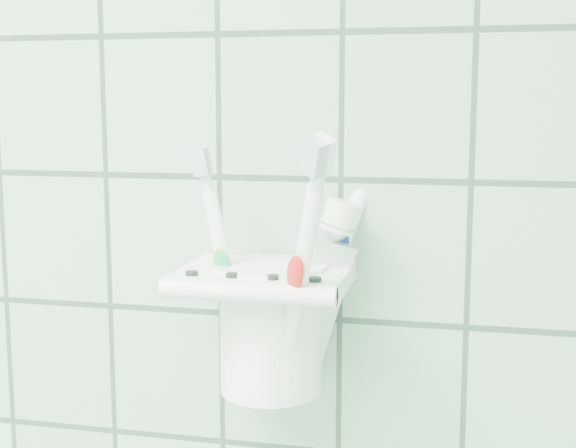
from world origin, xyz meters
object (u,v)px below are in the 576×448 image
at_px(holder_bracket, 265,280).
at_px(cup, 271,322).
at_px(toothbrush_pink, 247,266).
at_px(toothbrush_orange, 281,247).
at_px(toothpaste_tube, 291,273).
at_px(toothbrush_blue, 287,245).

xyz_separation_m(holder_bracket, cup, (0.00, 0.00, -0.03)).
distance_m(cup, toothbrush_pink, 0.05).
xyz_separation_m(cup, toothbrush_orange, (0.01, -0.01, 0.06)).
xyz_separation_m(cup, toothbrush_pink, (-0.01, -0.01, 0.05)).
bearing_deg(toothbrush_orange, cup, 164.82).
bearing_deg(toothbrush_orange, toothpaste_tube, 112.05).
xyz_separation_m(cup, toothbrush_blue, (0.02, -0.01, 0.06)).
xyz_separation_m(holder_bracket, toothbrush_pink, (-0.01, -0.01, 0.01)).
distance_m(toothbrush_pink, toothbrush_orange, 0.03).
bearing_deg(toothbrush_blue, toothbrush_orange, -158.00).
relative_size(holder_bracket, toothbrush_pink, 0.69).
height_order(holder_bracket, toothbrush_pink, toothbrush_pink).
distance_m(toothbrush_orange, toothpaste_tube, 0.03).
height_order(toothbrush_blue, toothpaste_tube, toothbrush_blue).
bearing_deg(holder_bracket, toothbrush_blue, -17.60).
relative_size(holder_bracket, cup, 1.26).
relative_size(cup, toothbrush_orange, 0.48).
bearing_deg(cup, toothbrush_pink, -136.10).
bearing_deg(toothbrush_blue, cup, 149.53).
bearing_deg(cup, holder_bracket, -131.00).
height_order(holder_bracket, toothbrush_orange, toothbrush_orange).
bearing_deg(holder_bracket, toothbrush_orange, -28.03).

